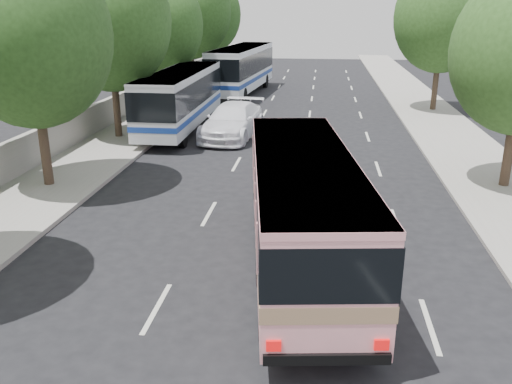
# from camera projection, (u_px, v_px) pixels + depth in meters

# --- Properties ---
(ground) EXTENTS (120.00, 120.00, 0.00)m
(ground) POSITION_uv_depth(u_px,v_px,m) (250.00, 272.00, 14.10)
(ground) COLOR black
(ground) RESTS_ON ground
(sidewalk_left) EXTENTS (4.00, 90.00, 0.15)m
(sidewalk_left) POSITION_uv_depth(u_px,v_px,m) (156.00, 115.00, 33.79)
(sidewalk_left) COLOR #9E998E
(sidewalk_left) RESTS_ON ground
(sidewalk_right) EXTENTS (4.00, 90.00, 0.12)m
(sidewalk_right) POSITION_uv_depth(u_px,v_px,m) (437.00, 122.00, 31.89)
(sidewalk_right) COLOR #9E998E
(sidewalk_right) RESTS_ON ground
(low_wall) EXTENTS (0.30, 90.00, 1.50)m
(low_wall) POSITION_uv_depth(u_px,v_px,m) (128.00, 102.00, 33.73)
(low_wall) COLOR #9E998E
(low_wall) RESTS_ON sidewalk_left
(tree_left_b) EXTENTS (5.70, 5.70, 8.88)m
(tree_left_b) POSITION_uv_depth(u_px,v_px,m) (30.00, 29.00, 18.72)
(tree_left_b) COLOR #38281E
(tree_left_b) RESTS_ON ground
(tree_left_c) EXTENTS (6.00, 6.00, 9.35)m
(tree_left_c) POSITION_uv_depth(u_px,v_px,m) (110.00, 15.00, 26.15)
(tree_left_c) COLOR #38281E
(tree_left_c) RESTS_ON ground
(tree_left_d) EXTENTS (5.52, 5.52, 8.60)m
(tree_left_d) POSITION_uv_depth(u_px,v_px,m) (160.00, 21.00, 33.80)
(tree_left_d) COLOR #38281E
(tree_left_d) RESTS_ON ground
(tree_left_e) EXTENTS (6.30, 6.30, 9.82)m
(tree_left_e) POSITION_uv_depth(u_px,v_px,m) (191.00, 7.00, 41.04)
(tree_left_e) COLOR #38281E
(tree_left_e) RESTS_ON ground
(tree_left_f) EXTENTS (5.88, 5.88, 9.16)m
(tree_left_f) POSITION_uv_depth(u_px,v_px,m) (209.00, 12.00, 48.71)
(tree_left_f) COLOR #38281E
(tree_left_f) RESTS_ON ground
(tree_right_far) EXTENTS (6.00, 6.00, 9.35)m
(tree_right_far) POSITION_uv_depth(u_px,v_px,m) (444.00, 13.00, 33.55)
(tree_right_far) COLOR #38281E
(tree_right_far) RESTS_ON ground
(pink_bus) EXTENTS (3.71, 9.82, 3.06)m
(pink_bus) POSITION_uv_depth(u_px,v_px,m) (303.00, 200.00, 13.76)
(pink_bus) COLOR pink
(pink_bus) RESTS_ON ground
(pink_taxi) EXTENTS (2.37, 4.74, 1.55)m
(pink_taxi) POSITION_uv_depth(u_px,v_px,m) (301.00, 162.00, 21.20)
(pink_taxi) COLOR #EC1482
(pink_taxi) RESTS_ON ground
(white_pickup) EXTENTS (3.10, 6.22, 1.74)m
(white_pickup) POSITION_uv_depth(u_px,v_px,m) (233.00, 121.00, 28.25)
(white_pickup) COLOR white
(white_pickup) RESTS_ON ground
(tour_coach_front) EXTENTS (2.38, 10.83, 3.24)m
(tour_coach_front) POSITION_uv_depth(u_px,v_px,m) (181.00, 95.00, 29.50)
(tour_coach_front) COLOR silver
(tour_coach_front) RESTS_ON ground
(tour_coach_rear) EXTENTS (3.70, 12.13, 3.57)m
(tour_coach_rear) POSITION_uv_depth(u_px,v_px,m) (242.00, 66.00, 41.82)
(tour_coach_rear) COLOR white
(tour_coach_rear) RESTS_ON ground
(taxi_roof_sign) EXTENTS (0.57, 0.24, 0.18)m
(taxi_roof_sign) POSITION_uv_depth(u_px,v_px,m) (302.00, 140.00, 20.92)
(taxi_roof_sign) COLOR silver
(taxi_roof_sign) RESTS_ON pink_taxi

